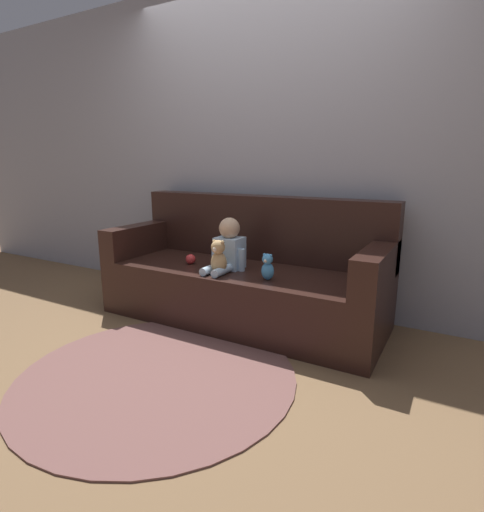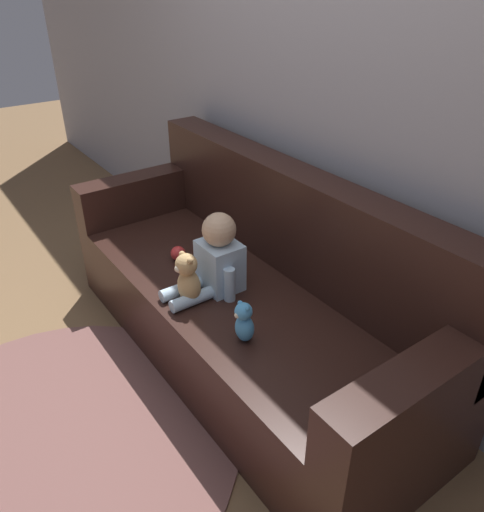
# 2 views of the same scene
# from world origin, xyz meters

# --- Properties ---
(ground_plane) EXTENTS (12.00, 12.00, 0.00)m
(ground_plane) POSITION_xyz_m (0.00, 0.00, 0.00)
(ground_plane) COLOR brown
(wall_back) EXTENTS (8.00, 0.05, 2.60)m
(wall_back) POSITION_xyz_m (0.00, 0.49, 1.30)
(wall_back) COLOR #93939E
(wall_back) RESTS_ON ground_plane
(couch) EXTENTS (2.11, 0.81, 0.93)m
(couch) POSITION_xyz_m (0.00, 0.06, 0.32)
(couch) COLOR black
(couch) RESTS_ON ground_plane
(person_baby) EXTENTS (0.28, 0.36, 0.37)m
(person_baby) POSITION_xyz_m (-0.05, -0.10, 0.58)
(person_baby) COLOR silver
(person_baby) RESTS_ON couch
(teddy_bear_brown) EXTENTS (0.12, 0.11, 0.24)m
(teddy_bear_brown) POSITION_xyz_m (-0.04, -0.26, 0.54)
(teddy_bear_brown) COLOR tan
(teddy_bear_brown) RESTS_ON couch
(plush_toy_side) EXTENTS (0.09, 0.08, 0.18)m
(plush_toy_side) POSITION_xyz_m (0.32, -0.21, 0.51)
(plush_toy_side) COLOR #4C9EDB
(plush_toy_side) RESTS_ON couch
(toy_ball) EXTENTS (0.08, 0.08, 0.08)m
(toy_ball) POSITION_xyz_m (-0.38, -0.12, 0.46)
(toy_ball) COLOR red
(toy_ball) RESTS_ON couch
(floor_rug) EXTENTS (1.56, 1.56, 0.01)m
(floor_rug) POSITION_xyz_m (0.00, -0.96, 0.01)
(floor_rug) COLOR brown
(floor_rug) RESTS_ON ground_plane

